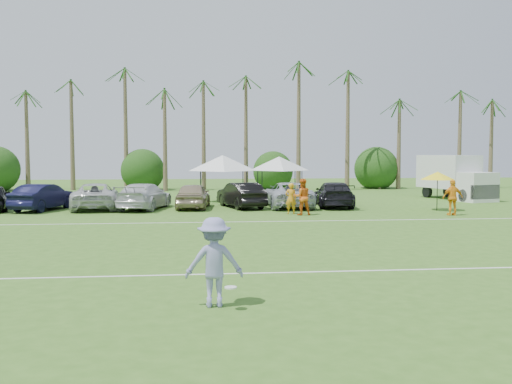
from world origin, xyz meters
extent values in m
plane|color=#3A661E|center=(0.00, 0.00, 0.00)|extent=(120.00, 120.00, 0.00)
cube|color=white|center=(0.00, 2.00, 0.01)|extent=(80.00, 0.10, 0.01)
cube|color=white|center=(0.00, 14.00, 0.01)|extent=(80.00, 0.10, 0.01)
cone|color=brown|center=(-17.00, 38.00, 4.50)|extent=(0.44, 0.44, 9.00)
cone|color=brown|center=(-12.00, 38.00, 5.00)|extent=(0.44, 0.44, 10.00)
cone|color=brown|center=(-8.00, 38.00, 5.50)|extent=(0.44, 0.44, 11.00)
cone|color=brown|center=(-4.00, 38.00, 4.00)|extent=(0.44, 0.44, 8.00)
cone|color=brown|center=(0.00, 38.00, 4.50)|extent=(0.44, 0.44, 9.00)
cone|color=brown|center=(4.00, 38.00, 5.00)|extent=(0.44, 0.44, 10.00)
cone|color=brown|center=(8.00, 38.00, 5.50)|extent=(0.44, 0.44, 11.00)
cone|color=brown|center=(13.00, 38.00, 4.00)|extent=(0.44, 0.44, 8.00)
cone|color=brown|center=(18.00, 38.00, 4.50)|extent=(0.44, 0.44, 9.00)
cone|color=brown|center=(23.00, 38.00, 5.00)|extent=(0.44, 0.44, 10.00)
cone|color=brown|center=(27.00, 38.00, 5.50)|extent=(0.44, 0.44, 11.00)
cylinder|color=brown|center=(-6.00, 39.00, 0.70)|extent=(0.30, 0.30, 1.40)
sphere|color=#183F11|center=(-6.00, 39.00, 1.80)|extent=(4.00, 4.00, 4.00)
cylinder|color=brown|center=(6.00, 39.00, 0.70)|extent=(0.30, 0.30, 1.40)
sphere|color=#183F11|center=(6.00, 39.00, 1.80)|extent=(4.00, 4.00, 4.00)
cylinder|color=brown|center=(16.00, 39.00, 0.70)|extent=(0.30, 0.30, 1.40)
sphere|color=#183F11|center=(16.00, 39.00, 1.80)|extent=(4.00, 4.00, 4.00)
imported|color=orange|center=(4.12, 17.35, 0.87)|extent=(0.66, 0.46, 1.73)
imported|color=orange|center=(4.63, 16.73, 1.00)|extent=(1.01, 0.81, 2.00)
imported|color=#FF9E1C|center=(12.78, 15.74, 0.98)|extent=(1.17, 0.52, 1.96)
cube|color=silver|center=(17.59, 26.83, 2.00)|extent=(3.48, 4.96, 2.44)
cube|color=silver|center=(18.37, 23.81, 1.03)|extent=(2.61, 2.26, 2.05)
cube|color=black|center=(18.55, 23.10, 0.73)|extent=(2.25, 0.84, 0.98)
cube|color=#E5590C|center=(18.78, 27.14, 1.56)|extent=(0.41, 1.52, 0.88)
cylinder|color=black|center=(17.37, 23.75, 0.44)|extent=(0.50, 0.92, 0.88)
cylinder|color=black|center=(19.26, 24.24, 0.44)|extent=(0.50, 0.92, 0.88)
cylinder|color=black|center=(16.35, 27.72, 0.44)|extent=(0.50, 0.92, 0.88)
cylinder|color=black|center=(18.24, 28.21, 0.44)|extent=(0.50, 0.92, 0.88)
cylinder|color=black|center=(-0.84, 23.93, 1.08)|extent=(0.06, 0.06, 2.17)
cylinder|color=black|center=(2.21, 23.93, 1.08)|extent=(0.06, 0.06, 2.17)
cylinder|color=black|center=(-0.84, 26.97, 1.08)|extent=(0.06, 0.06, 2.17)
cylinder|color=black|center=(2.21, 26.97, 1.08)|extent=(0.06, 0.06, 2.17)
pyramid|color=white|center=(0.69, 25.45, 3.25)|extent=(4.68, 4.68, 1.08)
cylinder|color=black|center=(3.59, 26.90, 1.04)|extent=(0.06, 0.06, 2.08)
cylinder|color=black|center=(6.52, 26.90, 1.04)|extent=(0.06, 0.06, 2.08)
cylinder|color=black|center=(3.59, 29.83, 1.04)|extent=(0.06, 0.06, 2.08)
cylinder|color=black|center=(6.52, 29.83, 1.04)|extent=(0.06, 0.06, 2.08)
pyramid|color=silver|center=(5.06, 28.37, 3.13)|extent=(4.50, 4.50, 1.04)
cylinder|color=black|center=(13.01, 18.28, 1.03)|extent=(0.05, 0.05, 2.07)
cone|color=yellow|center=(13.01, 18.28, 2.07)|extent=(2.07, 2.07, 0.47)
imported|color=#8789BF|center=(-0.74, -1.35, 1.00)|extent=(1.30, 0.75, 2.00)
cylinder|color=white|center=(-0.39, -1.72, 0.51)|extent=(0.27, 0.27, 0.03)
imported|color=black|center=(-10.19, 20.94, 0.79)|extent=(3.05, 5.05, 1.57)
imported|color=silver|center=(-7.24, 21.36, 0.79)|extent=(3.22, 5.91, 1.57)
imported|color=silver|center=(-4.28, 21.00, 0.79)|extent=(3.39, 5.78, 1.57)
imported|color=tan|center=(-1.33, 21.17, 0.79)|extent=(2.32, 4.78, 1.57)
imported|color=black|center=(1.62, 21.27, 0.79)|extent=(2.94, 5.05, 1.57)
imported|color=#B7BAC5|center=(4.58, 21.25, 0.79)|extent=(2.62, 5.66, 1.57)
imported|color=black|center=(7.53, 21.27, 0.79)|extent=(2.90, 5.66, 1.57)
camera|label=1|loc=(-1.12, -13.94, 3.45)|focal=40.00mm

